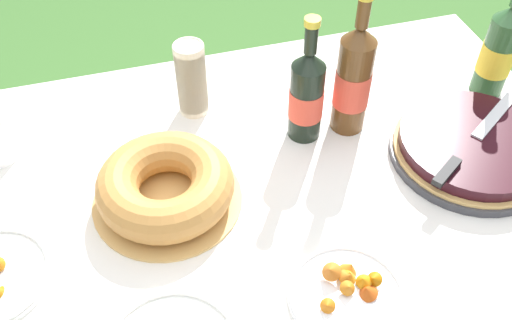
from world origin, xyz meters
TOP-DOWN VIEW (x-y plane):
  - garden_table at (0.00, 0.00)m, footprint 1.47×1.07m
  - tablecloth at (0.00, 0.00)m, footprint 1.48×1.08m
  - berry_tart at (0.46, -0.00)m, footprint 0.36×0.36m
  - serving_knife at (0.44, -0.02)m, footprint 0.33×0.23m
  - bundt_cake at (-0.21, 0.06)m, footprint 0.31×0.31m
  - cup_stack at (-0.10, 0.33)m, footprint 0.07×0.07m
  - cider_bottle_green at (0.63, 0.20)m, footprint 0.08×0.08m
  - cider_bottle_amber at (0.24, 0.17)m, footprint 0.08×0.08m
  - juice_bottle_red at (0.13, 0.18)m, footprint 0.08×0.08m
  - snack_plate_left at (0.06, -0.26)m, footprint 0.22×0.22m

SIDE VIEW (x-z plane):
  - garden_table at x=0.00m, z-range 0.29..0.99m
  - tablecloth at x=0.00m, z-range 0.64..0.74m
  - snack_plate_left at x=0.06m, z-range 0.69..0.75m
  - berry_tart at x=0.46m, z-range 0.70..0.76m
  - bundt_cake at x=-0.21m, z-range 0.71..0.80m
  - serving_knife at x=0.44m, z-range 0.76..0.78m
  - cup_stack at x=-0.10m, z-range 0.71..0.89m
  - juice_bottle_red at x=0.13m, z-range 0.67..0.98m
  - cider_bottle_green at x=0.63m, z-range 0.67..0.99m
  - cider_bottle_amber at x=0.24m, z-range 0.67..1.02m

